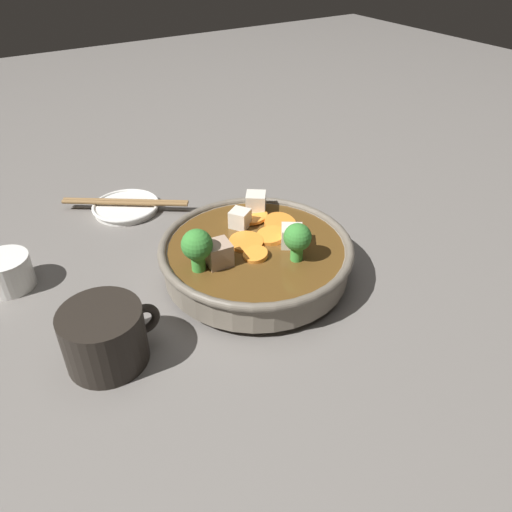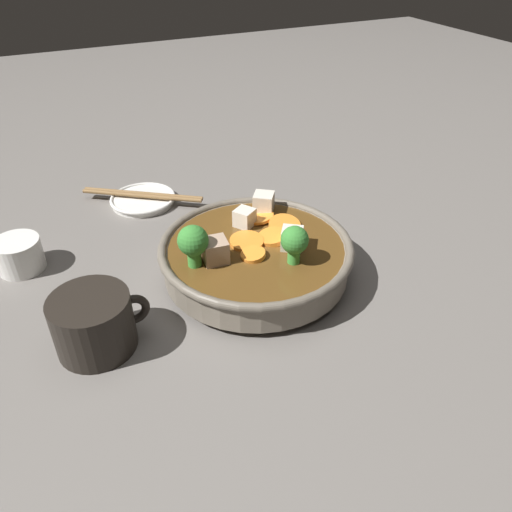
{
  "view_description": "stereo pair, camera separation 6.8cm",
  "coord_description": "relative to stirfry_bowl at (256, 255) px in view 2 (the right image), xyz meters",
  "views": [
    {
      "loc": [
        -0.3,
        -0.47,
        0.43
      ],
      "look_at": [
        0.0,
        0.0,
        0.03
      ],
      "focal_mm": 35.0,
      "sensor_mm": 36.0,
      "label": 1
    },
    {
      "loc": [
        -0.24,
        -0.51,
        0.43
      ],
      "look_at": [
        0.0,
        0.0,
        0.03
      ],
      "focal_mm": 35.0,
      "sensor_mm": 36.0,
      "label": 2
    }
  ],
  "objects": [
    {
      "name": "tea_cup",
      "position": [
        -0.3,
        0.16,
        -0.01
      ],
      "size": [
        0.06,
        0.06,
        0.05
      ],
      "color": "white",
      "rests_on": "ground_plane"
    },
    {
      "name": "side_saucer",
      "position": [
        -0.09,
        0.27,
        -0.03
      ],
      "size": [
        0.11,
        0.11,
        0.01
      ],
      "color": "white",
      "rests_on": "ground_plane"
    },
    {
      "name": "dark_mug",
      "position": [
        -0.23,
        -0.04,
        -0.0
      ],
      "size": [
        0.11,
        0.09,
        0.07
      ],
      "color": "black",
      "rests_on": "ground_plane"
    },
    {
      "name": "stirfry_bowl",
      "position": [
        0.0,
        0.0,
        0.0
      ],
      "size": [
        0.27,
        0.27,
        0.11
      ],
      "color": "slate",
      "rests_on": "ground_plane"
    },
    {
      "name": "chopsticks_pair",
      "position": [
        -0.09,
        0.27,
        -0.02
      ],
      "size": [
        0.18,
        0.13,
        0.01
      ],
      "color": "olive",
      "rests_on": "side_saucer"
    },
    {
      "name": "ground_plane",
      "position": [
        0.0,
        0.0,
        -0.04
      ],
      "size": [
        3.0,
        3.0,
        0.0
      ],
      "primitive_type": "plane",
      "color": "slate"
    }
  ]
}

